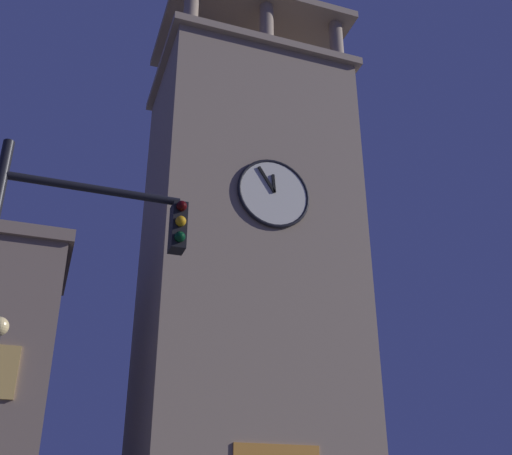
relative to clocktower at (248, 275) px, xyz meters
The scene contains 2 objects.
clocktower is the anchor object (origin of this frame).
traffic_signal_far 19.94m from the clocktower, 63.22° to the left, with size 2.70×0.41×6.41m.
Camera 1 is at (8.24, 18.76, 1.50)m, focal length 43.57 mm.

